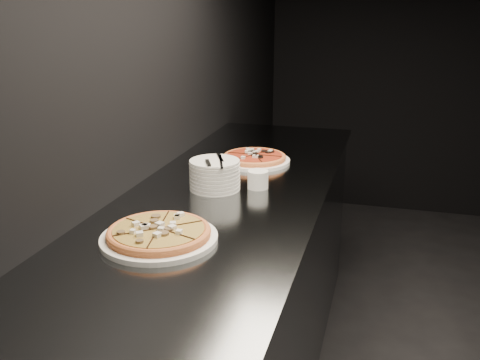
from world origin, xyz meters
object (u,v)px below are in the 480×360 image
(pizza_tomato, at_px, (254,158))
(plate_stack, at_px, (215,175))
(pizza_mushroom, at_px, (159,234))
(counter, at_px, (228,297))
(ramekin, at_px, (258,179))
(cutlery, at_px, (215,161))

(pizza_tomato, height_order, plate_stack, plate_stack)
(pizza_tomato, bearing_deg, pizza_mushroom, -94.07)
(counter, distance_m, pizza_tomato, 0.64)
(pizza_tomato, distance_m, ramekin, 0.36)
(ramekin, bearing_deg, plate_stack, -161.17)
(cutlery, bearing_deg, plate_stack, 91.62)
(pizza_tomato, distance_m, cutlery, 0.43)
(plate_stack, relative_size, ramekin, 2.39)
(pizza_tomato, xyz_separation_m, plate_stack, (-0.06, -0.40, 0.04))
(pizza_tomato, relative_size, cutlery, 1.58)
(counter, relative_size, ramekin, 30.27)
(pizza_mushroom, relative_size, plate_stack, 2.08)
(pizza_mushroom, distance_m, pizza_tomato, 0.91)
(cutlery, relative_size, ramekin, 2.52)
(cutlery, xyz_separation_m, ramekin, (0.15, 0.07, -0.08))
(pizza_mushroom, relative_size, cutlery, 1.97)
(pizza_mushroom, xyz_separation_m, pizza_tomato, (0.06, 0.91, -0.00))
(counter, relative_size, pizza_tomato, 7.58)
(counter, height_order, plate_stack, plate_stack)
(cutlery, bearing_deg, counter, -26.74)
(counter, distance_m, ramekin, 0.51)
(pizza_mushroom, bearing_deg, ramekin, 73.39)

